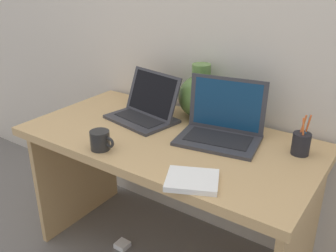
{
  "coord_description": "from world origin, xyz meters",
  "views": [
    {
      "loc": [
        0.88,
        -1.27,
        1.44
      ],
      "look_at": [
        0.0,
        0.0,
        0.76
      ],
      "focal_mm": 39.79,
      "sensor_mm": 36.0,
      "label": 1
    }
  ],
  "objects_px": {
    "coffee_mug": "(100,140)",
    "laptop_right": "(222,123)",
    "laptop_left": "(147,107)",
    "notebook_stack": "(192,180)",
    "pen_cup": "(301,143)",
    "power_brick": "(122,245)",
    "green_vase": "(200,95)"
  },
  "relations": [
    {
      "from": "coffee_mug",
      "to": "laptop_right",
      "type": "bearing_deg",
      "value": 47.47
    },
    {
      "from": "laptop_left",
      "to": "notebook_stack",
      "type": "relative_size",
      "value": 1.97
    },
    {
      "from": "laptop_right",
      "to": "notebook_stack",
      "type": "distance_m",
      "value": 0.42
    },
    {
      "from": "laptop_left",
      "to": "laptop_right",
      "type": "relative_size",
      "value": 0.94
    },
    {
      "from": "laptop_left",
      "to": "notebook_stack",
      "type": "distance_m",
      "value": 0.64
    },
    {
      "from": "notebook_stack",
      "to": "pen_cup",
      "type": "bearing_deg",
      "value": 60.42
    },
    {
      "from": "laptop_right",
      "to": "power_brick",
      "type": "height_order",
      "value": "laptop_right"
    },
    {
      "from": "notebook_stack",
      "to": "power_brick",
      "type": "distance_m",
      "value": 0.92
    },
    {
      "from": "green_vase",
      "to": "notebook_stack",
      "type": "bearing_deg",
      "value": -62.34
    },
    {
      "from": "green_vase",
      "to": "notebook_stack",
      "type": "height_order",
      "value": "green_vase"
    },
    {
      "from": "laptop_right",
      "to": "pen_cup",
      "type": "xyz_separation_m",
      "value": [
        0.34,
        0.04,
        -0.02
      ]
    },
    {
      "from": "pen_cup",
      "to": "laptop_right",
      "type": "bearing_deg",
      "value": -173.88
    },
    {
      "from": "coffee_mug",
      "to": "pen_cup",
      "type": "bearing_deg",
      "value": 31.62
    },
    {
      "from": "green_vase",
      "to": "coffee_mug",
      "type": "bearing_deg",
      "value": -105.98
    },
    {
      "from": "notebook_stack",
      "to": "laptop_right",
      "type": "bearing_deg",
      "value": 102.52
    },
    {
      "from": "laptop_right",
      "to": "pen_cup",
      "type": "relative_size",
      "value": 2.2
    },
    {
      "from": "laptop_left",
      "to": "green_vase",
      "type": "bearing_deg",
      "value": 40.08
    },
    {
      "from": "green_vase",
      "to": "pen_cup",
      "type": "bearing_deg",
      "value": -12.61
    },
    {
      "from": "green_vase",
      "to": "notebook_stack",
      "type": "xyz_separation_m",
      "value": [
        0.3,
        -0.57,
        -0.1
      ]
    },
    {
      "from": "pen_cup",
      "to": "power_brick",
      "type": "bearing_deg",
      "value": -162.57
    },
    {
      "from": "power_brick",
      "to": "notebook_stack",
      "type": "bearing_deg",
      "value": -19.58
    },
    {
      "from": "power_brick",
      "to": "laptop_right",
      "type": "bearing_deg",
      "value": 25.15
    },
    {
      "from": "laptop_right",
      "to": "coffee_mug",
      "type": "height_order",
      "value": "laptop_right"
    },
    {
      "from": "laptop_right",
      "to": "coffee_mug",
      "type": "relative_size",
      "value": 3.27
    },
    {
      "from": "notebook_stack",
      "to": "pen_cup",
      "type": "distance_m",
      "value": 0.51
    },
    {
      "from": "laptop_right",
      "to": "pen_cup",
      "type": "distance_m",
      "value": 0.35
    },
    {
      "from": "laptop_right",
      "to": "green_vase",
      "type": "xyz_separation_m",
      "value": [
        -0.21,
        0.16,
        0.05
      ]
    },
    {
      "from": "green_vase",
      "to": "pen_cup",
      "type": "height_order",
      "value": "green_vase"
    },
    {
      "from": "green_vase",
      "to": "pen_cup",
      "type": "xyz_separation_m",
      "value": [
        0.55,
        -0.12,
        -0.06
      ]
    },
    {
      "from": "laptop_right",
      "to": "power_brick",
      "type": "bearing_deg",
      "value": -154.85
    },
    {
      "from": "laptop_right",
      "to": "power_brick",
      "type": "relative_size",
      "value": 5.6
    },
    {
      "from": "coffee_mug",
      "to": "pen_cup",
      "type": "height_order",
      "value": "pen_cup"
    }
  ]
}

